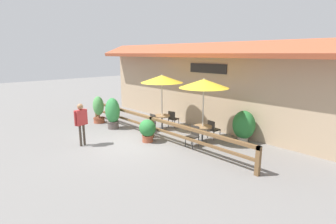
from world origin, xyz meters
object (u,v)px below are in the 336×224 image
(potted_plant_tall_tropical, at_px, (244,125))
(pedestrian, at_px, (81,119))
(patio_umbrella_middle, at_px, (204,84))
(chair_middle_wallside, at_px, (213,129))
(potted_plant_entrance_palm, at_px, (147,130))
(dining_table_near, at_px, (162,118))
(patio_umbrella_near, at_px, (162,79))
(potted_plant_small_flowering, at_px, (113,113))
(chair_near_wallside, at_px, (173,118))
(chair_near_streetside, at_px, (151,122))
(potted_plant_corner_fern, at_px, (99,109))
(dining_table_middle, at_px, (202,129))
(chair_middle_streetside, at_px, (193,135))

(potted_plant_tall_tropical, bearing_deg, pedestrian, -128.75)
(patio_umbrella_middle, height_order, potted_plant_tall_tropical, patio_umbrella_middle)
(chair_middle_wallside, height_order, potted_plant_entrance_palm, potted_plant_entrance_palm)
(dining_table_near, relative_size, potted_plant_entrance_palm, 0.83)
(patio_umbrella_middle, relative_size, potted_plant_tall_tropical, 2.00)
(patio_umbrella_near, relative_size, potted_plant_tall_tropical, 2.00)
(potted_plant_tall_tropical, relative_size, pedestrian, 0.77)
(dining_table_near, xyz_separation_m, potted_plant_small_flowering, (-1.75, -1.74, 0.25))
(chair_near_wallside, height_order, potted_plant_entrance_palm, potted_plant_entrance_palm)
(chair_middle_wallside, bearing_deg, patio_umbrella_middle, 92.99)
(chair_middle_wallside, xyz_separation_m, potted_plant_entrance_palm, (-1.66, -2.36, 0.07))
(chair_near_streetside, xyz_separation_m, chair_near_wallside, (0.16, 1.33, 0.00))
(patio_umbrella_middle, height_order, potted_plant_corner_fern, patio_umbrella_middle)
(patio_umbrella_near, xyz_separation_m, dining_table_middle, (2.64, -0.05, -1.94))
(patio_umbrella_near, relative_size, chair_middle_streetside, 3.24)
(chair_near_streetside, height_order, pedestrian, pedestrian)
(pedestrian, bearing_deg, potted_plant_entrance_palm, 135.93)
(dining_table_near, height_order, chair_near_streetside, chair_near_streetside)
(chair_near_wallside, distance_m, dining_table_middle, 2.65)
(chair_near_wallside, relative_size, chair_middle_streetside, 1.00)
(dining_table_near, relative_size, potted_plant_small_flowering, 0.52)
(potted_plant_small_flowering, distance_m, potted_plant_corner_fern, 1.52)
(patio_umbrella_near, height_order, potted_plant_entrance_palm, patio_umbrella_near)
(dining_table_near, relative_size, chair_middle_streetside, 0.96)
(chair_near_streetside, height_order, chair_middle_wallside, same)
(potted_plant_entrance_palm, bearing_deg, patio_umbrella_near, 120.44)
(dining_table_near, bearing_deg, patio_umbrella_near, 180.00)
(potted_plant_small_flowering, xyz_separation_m, potted_plant_entrance_palm, (2.77, 0.01, -0.27))
(dining_table_near, xyz_separation_m, patio_umbrella_middle, (2.64, -0.05, 1.94))
(chair_near_streetside, relative_size, chair_near_wallside, 1.00)
(dining_table_near, height_order, chair_middle_wallside, chair_middle_wallside)
(chair_near_streetside, bearing_deg, potted_plant_entrance_palm, -43.44)
(dining_table_middle, distance_m, potted_plant_tall_tropical, 1.76)
(chair_near_wallside, distance_m, pedestrian, 4.73)
(dining_table_middle, relative_size, potted_plant_small_flowering, 0.52)
(potted_plant_corner_fern, bearing_deg, chair_middle_streetside, 9.32)
(chair_middle_wallside, height_order, potted_plant_corner_fern, potted_plant_corner_fern)
(chair_middle_streetside, relative_size, chair_middle_wallside, 1.00)
(potted_plant_corner_fern, relative_size, potted_plant_tall_tropical, 1.07)
(dining_table_middle, distance_m, chair_middle_streetside, 0.68)
(patio_umbrella_near, distance_m, pedestrian, 4.24)
(chair_near_streetside, height_order, patio_umbrella_middle, patio_umbrella_middle)
(patio_umbrella_near, xyz_separation_m, patio_umbrella_middle, (2.64, -0.05, 0.00))
(chair_middle_streetside, height_order, chair_middle_wallside, same)
(patio_umbrella_middle, bearing_deg, potted_plant_small_flowering, -158.91)
(patio_umbrella_near, height_order, patio_umbrella_middle, same)
(chair_near_streetside, bearing_deg, patio_umbrella_near, 85.09)
(patio_umbrella_middle, bearing_deg, dining_table_near, 178.95)
(chair_near_wallside, relative_size, potted_plant_tall_tropical, 0.62)
(chair_middle_streetside, relative_size, potted_plant_small_flowering, 0.54)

